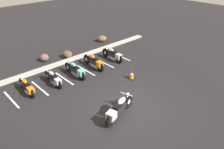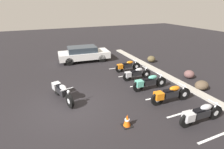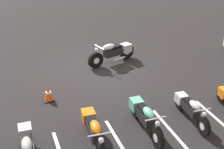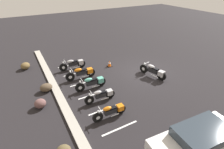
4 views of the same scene
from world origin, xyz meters
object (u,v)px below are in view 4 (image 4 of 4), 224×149
(parked_bike_0, at_px, (111,111))
(parked_bike_3, at_px, (82,73))
(parked_bike_1, at_px, (101,95))
(traffic_cone, at_px, (109,64))
(car_white, at_px, (199,140))
(motorcycle_silver_featured, at_px, (154,71))
(landscape_rock_1, at_px, (25,66))
(parked_bike_4, at_px, (74,64))
(parked_bike_2, at_px, (92,82))
(landscape_rock_2, at_px, (46,88))
(landscape_rock_0, at_px, (40,103))

(parked_bike_0, relative_size, parked_bike_3, 0.88)
(parked_bike_1, xyz_separation_m, traffic_cone, (3.99, -2.74, -0.16))
(car_white, bearing_deg, motorcycle_silver_featured, -110.40)
(parked_bike_1, height_order, car_white, car_white)
(landscape_rock_1, bearing_deg, parked_bike_4, -119.07)
(parked_bike_2, distance_m, parked_bike_4, 3.48)
(landscape_rock_1, bearing_deg, parked_bike_2, -145.53)
(motorcycle_silver_featured, bearing_deg, traffic_cone, 18.34)
(car_white, distance_m, landscape_rock_2, 9.50)
(landscape_rock_1, distance_m, landscape_rock_2, 4.34)
(landscape_rock_2, bearing_deg, parked_bike_4, -50.30)
(parked_bike_2, height_order, traffic_cone, parked_bike_2)
(parked_bike_2, distance_m, car_white, 7.20)
(parked_bike_4, relative_size, landscape_rock_0, 3.29)
(parked_bike_3, distance_m, car_white, 8.82)
(parked_bike_2, height_order, car_white, car_white)
(parked_bike_0, bearing_deg, parked_bike_3, -89.42)
(motorcycle_silver_featured, distance_m, traffic_cone, 3.91)
(motorcycle_silver_featured, relative_size, landscape_rock_0, 3.44)
(parked_bike_1, xyz_separation_m, landscape_rock_0, (1.20, 3.47, -0.15))
(landscape_rock_1, bearing_deg, landscape_rock_2, -168.37)
(landscape_rock_0, bearing_deg, motorcycle_silver_featured, -93.30)
(parked_bike_3, bearing_deg, parked_bike_2, 98.32)
(parked_bike_3, bearing_deg, parked_bike_1, 94.99)
(parked_bike_3, bearing_deg, traffic_cone, -160.52)
(parked_bike_3, distance_m, parked_bike_4, 1.83)
(parked_bike_0, height_order, traffic_cone, parked_bike_0)
(parked_bike_3, xyz_separation_m, parked_bike_4, (1.83, 0.04, -0.02))
(parked_bike_0, bearing_deg, traffic_cone, -115.61)
(parked_bike_1, distance_m, landscape_rock_1, 7.94)
(parked_bike_0, bearing_deg, landscape_rock_1, -65.84)
(parked_bike_2, relative_size, parked_bike_4, 1.01)
(car_white, bearing_deg, parked_bike_4, -73.88)
(motorcycle_silver_featured, distance_m, parked_bike_4, 6.58)
(motorcycle_silver_featured, height_order, parked_bike_0, motorcycle_silver_featured)
(motorcycle_silver_featured, relative_size, parked_bike_2, 1.04)
(parked_bike_0, xyz_separation_m, parked_bike_4, (6.63, -0.08, 0.04))
(motorcycle_silver_featured, height_order, parked_bike_2, motorcycle_silver_featured)
(parked_bike_1, height_order, parked_bike_2, parked_bike_2)
(landscape_rock_2, bearing_deg, parked_bike_2, -112.99)
(parked_bike_0, xyz_separation_m, traffic_cone, (5.58, -2.92, -0.16))
(motorcycle_silver_featured, bearing_deg, parked_bike_3, 48.54)
(motorcycle_silver_featured, relative_size, car_white, 0.52)
(motorcycle_silver_featured, distance_m, landscape_rock_0, 8.35)
(landscape_rock_0, distance_m, traffic_cone, 6.81)
(parked_bike_4, bearing_deg, parked_bike_2, 95.18)
(parked_bike_0, distance_m, parked_bike_2, 3.16)
(parked_bike_3, xyz_separation_m, traffic_cone, (0.78, -2.80, -0.22))
(parked_bike_4, bearing_deg, traffic_cone, 162.21)
(landscape_rock_1, height_order, traffic_cone, landscape_rock_1)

